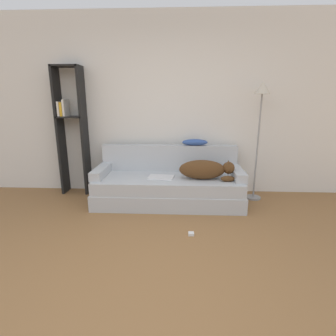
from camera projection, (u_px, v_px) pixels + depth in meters
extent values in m
plane|color=olive|center=(138.00, 299.00, 1.97)|extent=(20.00, 20.00, 0.00)
cube|color=silver|center=(161.00, 106.00, 4.03)|extent=(7.02, 0.06, 2.70)
cube|color=#B2B7BC|center=(168.00, 195.00, 3.80)|extent=(2.07, 0.84, 0.22)
cube|color=#B2B7BC|center=(168.00, 183.00, 3.74)|extent=(2.03, 0.80, 0.18)
cube|color=#B2B7BC|center=(169.00, 158.00, 4.00)|extent=(2.03, 0.15, 0.39)
cube|color=#B2B7BC|center=(101.00, 172.00, 3.74)|extent=(0.15, 0.65, 0.12)
cube|color=#B2B7BC|center=(237.00, 173.00, 3.65)|extent=(0.15, 0.65, 0.12)
ellipsoid|color=#513319|center=(202.00, 170.00, 3.58)|extent=(0.63, 0.25, 0.26)
sphere|color=#513319|center=(229.00, 168.00, 3.55)|extent=(0.16, 0.16, 0.16)
cone|color=#513319|center=(229.00, 164.00, 3.49)|extent=(0.06, 0.06, 0.07)
cone|color=#513319|center=(228.00, 163.00, 3.58)|extent=(0.06, 0.06, 0.07)
ellipsoid|color=#513319|center=(228.00, 179.00, 3.48)|extent=(0.19, 0.06, 0.08)
cube|color=silver|center=(161.00, 177.00, 3.66)|extent=(0.37, 0.27, 0.02)
ellipsoid|color=#335199|center=(195.00, 142.00, 3.91)|extent=(0.38, 0.14, 0.09)
cube|color=black|center=(60.00, 132.00, 4.03)|extent=(0.04, 0.26, 1.93)
cube|color=black|center=(84.00, 132.00, 4.01)|extent=(0.04, 0.26, 1.93)
cube|color=black|center=(66.00, 66.00, 3.77)|extent=(0.39, 0.26, 0.02)
cube|color=black|center=(71.00, 117.00, 3.96)|extent=(0.39, 0.26, 0.02)
cube|color=silver|center=(61.00, 109.00, 3.92)|extent=(0.03, 0.20, 0.21)
cube|color=gold|center=(63.00, 109.00, 3.92)|extent=(0.04, 0.20, 0.20)
cube|color=silver|center=(66.00, 108.00, 3.91)|extent=(0.03, 0.20, 0.24)
cylinder|color=gray|center=(253.00, 197.00, 3.98)|extent=(0.22, 0.22, 0.02)
cylinder|color=gray|center=(257.00, 148.00, 3.78)|extent=(0.02, 0.02, 1.50)
cone|color=beige|center=(263.00, 87.00, 3.57)|extent=(0.22, 0.22, 0.17)
cube|color=silver|center=(191.00, 234.00, 2.89)|extent=(0.06, 0.06, 0.03)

